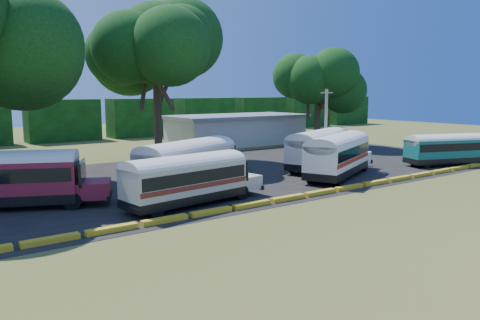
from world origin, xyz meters
TOP-DOWN VIEW (x-y plane):
  - ground at (0.00, 0.00)m, footprint 160.00×160.00m
  - asphalt_strip at (1.00, 12.00)m, footprint 64.00×24.00m
  - curb at (-0.00, 1.00)m, footprint 53.70×0.45m
  - terminal_building at (18.00, 30.00)m, footprint 19.00×9.00m
  - treeline_backdrop at (0.00, 48.00)m, footprint 130.00×4.00m
  - bus_red at (-13.93, 9.48)m, footprint 11.06×6.88m
  - bus_cream_west at (-4.52, 3.58)m, footprint 10.14×3.71m
  - bus_cream_east at (-1.73, 8.40)m, footprint 11.13×6.80m
  - bus_white_red at (10.51, 4.84)m, footprint 11.22×7.14m
  - bus_white_blue at (12.33, 8.76)m, footprint 11.30×6.84m
  - bus_teal at (23.72, 3.05)m, footprint 9.62×5.31m
  - tree_center at (2.35, 21.87)m, footprint 11.19×11.19m
  - tree_east at (25.61, 22.40)m, footprint 8.28×8.28m
  - utility_pole at (15.92, 11.56)m, footprint 1.60×0.30m

SIDE VIEW (x-z plane):
  - ground at x=0.00m, z-range 0.00..0.00m
  - asphalt_strip at x=1.00m, z-range 0.00..0.02m
  - curb at x=0.00m, z-range 0.00..0.30m
  - bus_teal at x=23.72m, z-range 0.23..3.32m
  - bus_cream_west at x=-4.52m, z-range 0.21..3.47m
  - terminal_building at x=18.00m, z-range 0.03..4.03m
  - bus_cream_east at x=-1.73m, z-range 0.24..3.84m
  - bus_red at x=-13.93m, z-range 0.26..3.85m
  - bus_white_red at x=10.51m, z-range 0.24..3.89m
  - bus_white_blue at x=12.33m, z-range 0.24..3.90m
  - treeline_backdrop at x=0.00m, z-range 0.00..6.00m
  - utility_pole at x=15.92m, z-range 0.11..7.49m
  - tree_east at x=25.61m, z-range 2.63..14.09m
  - tree_center at x=2.35m, z-range 3.81..19.74m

